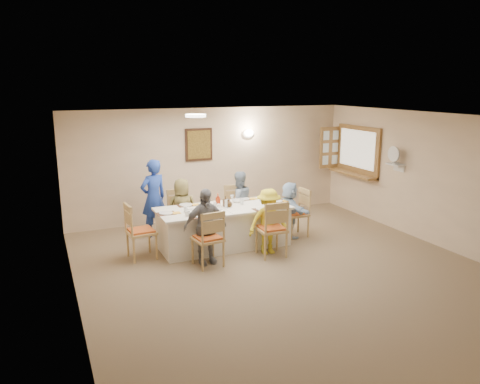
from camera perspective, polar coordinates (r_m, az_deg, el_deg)
name	(u,v)px	position (r m, az deg, el deg)	size (l,w,h in m)	color
ground	(285,270)	(7.89, 5.46, -9.45)	(7.00, 7.00, 0.00)	brown
room_walls	(287,181)	(7.44, 5.71, 1.39)	(7.00, 7.00, 7.00)	beige
wall_picture	(199,145)	(10.44, -5.04, 5.78)	(0.62, 0.05, 0.72)	#321D11
wall_sconce	(249,133)	(10.83, 1.06, 7.16)	(0.26, 0.09, 0.18)	white
ceiling_light	(196,116)	(8.29, -5.43, 9.25)	(0.36, 0.36, 0.05)	white
serving_hatch	(358,151)	(11.18, 14.20, 4.88)	(0.06, 1.50, 1.15)	brown
hatch_sill	(353,174)	(11.19, 13.56, 2.20)	(0.30, 1.50, 0.05)	brown
shutter_door	(330,147)	(11.64, 10.90, 5.35)	(0.55, 0.04, 1.00)	brown
fan_shelf	(396,164)	(10.12, 18.44, 3.21)	(0.22, 0.36, 0.03)	white
desk_fan	(395,157)	(10.07, 18.37, 4.05)	(0.30, 0.30, 0.28)	#A5A5A8
dining_table	(224,227)	(8.84, -2.01, -4.27)	(2.48, 1.05, 0.76)	white
chair_back_left	(181,214)	(9.36, -7.24, -2.73)	(0.46, 0.46, 0.97)	tan
chair_back_right	(236,209)	(9.74, -0.45, -2.03)	(0.46, 0.46, 0.95)	tan
chair_front_left	(208,238)	(7.89, -3.96, -5.57)	(0.47, 0.47, 0.99)	tan
chair_front_right	(271,228)	(8.34, 3.85, -4.39)	(0.49, 0.49, 1.03)	tan
chair_left_end	(141,231)	(8.39, -11.95, -4.62)	(0.48, 0.48, 1.01)	tan
chair_right_end	(295,213)	(9.46, 6.76, -2.52)	(0.47, 0.47, 0.97)	tan
diner_back_left	(182,209)	(9.21, -7.05, -2.12)	(0.64, 0.46, 1.23)	brown
diner_back_right	(239,202)	(9.60, -0.17, -1.25)	(0.64, 0.51, 1.28)	gray
diner_front_left	(205,226)	(7.95, -4.27, -4.21)	(0.79, 0.36, 1.31)	gray
diner_front_right	(268,222)	(8.42, 3.49, -3.62)	(0.78, 0.46, 1.20)	yellow
diner_right_end	(290,210)	(9.38, 6.08, -2.16)	(0.35, 1.05, 1.13)	#B1D1F2
caregiver	(154,198)	(9.50, -10.49, -0.73)	(0.66, 0.54, 1.57)	#2343B0
placemat_fl	(200,216)	(8.16, -4.88, -2.99)	(0.34, 0.25, 0.01)	#472B19
plate_fl	(200,216)	(8.16, -4.88, -2.93)	(0.23, 0.23, 0.01)	white
napkin_fl	(211,216)	(8.17, -3.57, -2.90)	(0.13, 0.13, 0.01)	yellow
placemat_fr	(262,209)	(8.60, 2.72, -2.12)	(0.33, 0.24, 0.01)	#472B19
plate_fr	(262,209)	(8.60, 2.72, -2.06)	(0.23, 0.23, 0.01)	white
napkin_fr	(272,209)	(8.63, 3.94, -2.03)	(0.14, 0.14, 0.01)	yellow
placemat_bl	(186,205)	(8.93, -6.61, -1.62)	(0.32, 0.24, 0.01)	#472B19
plate_bl	(186,205)	(8.93, -6.61, -1.55)	(0.25, 0.25, 0.02)	white
napkin_bl	(196,205)	(8.94, -5.41, -1.54)	(0.13, 0.13, 0.01)	yellow
placemat_br	(244,199)	(9.33, 0.45, -0.89)	(0.35, 0.26, 0.01)	#472B19
plate_br	(244,199)	(9.33, 0.45, -0.83)	(0.24, 0.24, 0.01)	white
napkin_br	(253,199)	(9.36, 1.59, -0.81)	(0.15, 0.15, 0.01)	yellow
placemat_le	(166,214)	(8.41, -9.03, -2.61)	(0.34, 0.25, 0.01)	#472B19
plate_le	(166,213)	(8.41, -9.03, -2.55)	(0.25, 0.25, 0.02)	white
napkin_le	(176,213)	(8.41, -7.76, -2.53)	(0.14, 0.14, 0.01)	yellow
placemat_re	(277,201)	(9.19, 4.48, -1.15)	(0.38, 0.28, 0.01)	#472B19
plate_re	(277,201)	(9.19, 4.48, -1.09)	(0.23, 0.23, 0.01)	white
napkin_re	(286,201)	(9.23, 5.62, -1.07)	(0.14, 0.14, 0.01)	yellow
teacup_a	(188,214)	(8.21, -6.38, -2.65)	(0.11, 0.11, 0.08)	white
teacup_b	(232,197)	(9.38, -0.97, -0.60)	(0.09, 0.09, 0.08)	white
bowl_a	(216,211)	(8.42, -2.99, -2.27)	(0.29, 0.29, 0.06)	white
bowl_b	(237,201)	(9.10, -0.41, -1.09)	(0.19, 0.19, 0.06)	white
condiment_ketchup	(218,200)	(8.72, -2.70, -1.04)	(0.12, 0.12, 0.26)	#AB2E0E
condiment_brown	(225,201)	(8.77, -1.80, -1.14)	(0.10, 0.11, 0.20)	#39250F
condiment_malt	(229,203)	(8.74, -1.35, -1.34)	(0.13, 0.13, 0.16)	#39250F
drinking_glass	(215,205)	(8.72, -3.07, -1.56)	(0.06, 0.06, 0.10)	silver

